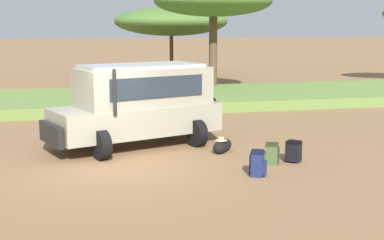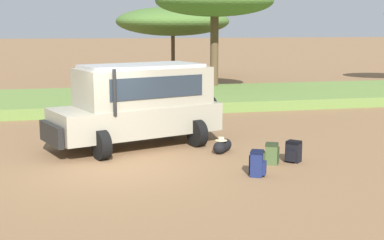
{
  "view_description": "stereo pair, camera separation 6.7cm",
  "coord_description": "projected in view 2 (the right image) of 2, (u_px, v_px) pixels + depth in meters",
  "views": [
    {
      "loc": [
        -1.05,
        -13.2,
        3.51
      ],
      "look_at": [
        2.27,
        0.84,
        1.0
      ],
      "focal_mm": 50.0,
      "sensor_mm": 36.0,
      "label": 1
    },
    {
      "loc": [
        -0.99,
        -13.22,
        3.51
      ],
      "look_at": [
        2.27,
        0.84,
        1.0
      ],
      "focal_mm": 50.0,
      "sensor_mm": 36.0,
      "label": 2
    }
  ],
  "objects": [
    {
      "name": "acacia_tree_left_mid",
      "position": [
        173.0,
        21.0,
        37.18
      ],
      "size": [
        7.93,
        6.98,
        4.9
      ],
      "color": "brown",
      "rests_on": "ground_plane"
    },
    {
      "name": "duffel_bag_low_black_case",
      "position": [
        222.0,
        146.0,
        15.17
      ],
      "size": [
        0.65,
        0.73,
        0.46
      ],
      "color": "black",
      "rests_on": "ground_plane"
    },
    {
      "name": "acacia_tree_centre_back",
      "position": [
        215.0,
        2.0,
        27.81
      ],
      "size": [
        6.24,
        5.59,
        5.66
      ],
      "color": "brown",
      "rests_on": "ground_plane"
    },
    {
      "name": "backpack_beside_front_wheel",
      "position": [
        257.0,
        164.0,
        12.73
      ],
      "size": [
        0.47,
        0.46,
        0.62
      ],
      "color": "navy",
      "rests_on": "ground_plane"
    },
    {
      "name": "backpack_near_rear_wheel",
      "position": [
        293.0,
        152.0,
        14.06
      ],
      "size": [
        0.48,
        0.48,
        0.57
      ],
      "color": "black",
      "rests_on": "ground_plane"
    },
    {
      "name": "safari_vehicle",
      "position": [
        139.0,
        103.0,
        15.79
      ],
      "size": [
        5.44,
        3.67,
        2.44
      ],
      "color": "gray",
      "rests_on": "ground_plane"
    },
    {
      "name": "ground_plane",
      "position": [
        112.0,
        168.0,
        13.51
      ],
      "size": [
        320.0,
        320.0,
        0.0
      ],
      "primitive_type": "plane",
      "color": "olive"
    },
    {
      "name": "grass_bank",
      "position": [
        92.0,
        100.0,
        24.28
      ],
      "size": [
        120.0,
        7.0,
        0.44
      ],
      "color": "olive",
      "rests_on": "ground_plane"
    },
    {
      "name": "backpack_cluster_center",
      "position": [
        271.0,
        154.0,
        13.87
      ],
      "size": [
        0.49,
        0.45,
        0.55
      ],
      "color": "#42562D",
      "rests_on": "ground_plane"
    }
  ]
}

